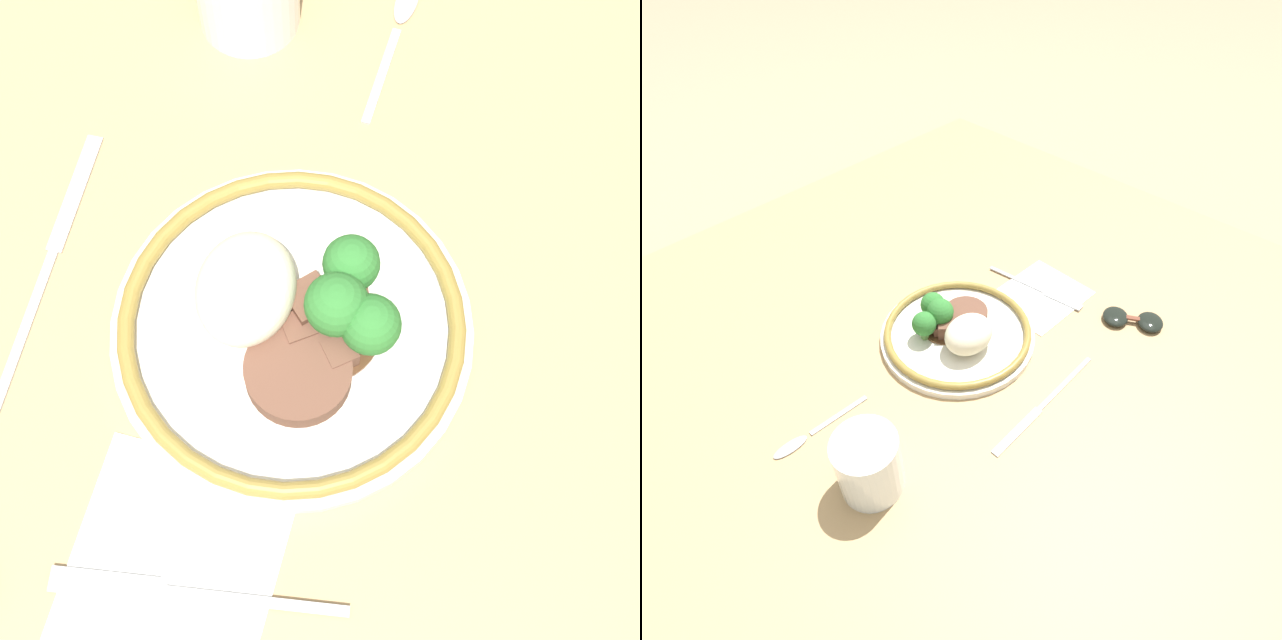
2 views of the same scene
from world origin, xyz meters
The scene contains 7 objects.
ground_plane centered at (0.00, 0.00, 0.00)m, with size 8.00×8.00×0.00m, color #998466.
dining_table centered at (0.00, 0.00, 0.02)m, with size 1.28×1.24×0.04m.
napkin centered at (-0.19, 0.01, 0.04)m, with size 0.16×0.14×0.00m.
plate centered at (-0.01, -0.02, 0.06)m, with size 0.25×0.25×0.07m.
fork centered at (-0.20, 0.01, 0.04)m, with size 0.03×0.19×0.00m.
knife centered at (0.01, 0.16, 0.04)m, with size 0.23×0.01×0.00m.
spoon centered at (0.27, -0.04, 0.04)m, with size 0.15×0.02×0.01m.
Camera 1 is at (-0.22, -0.09, 0.63)m, focal length 50.00 mm.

